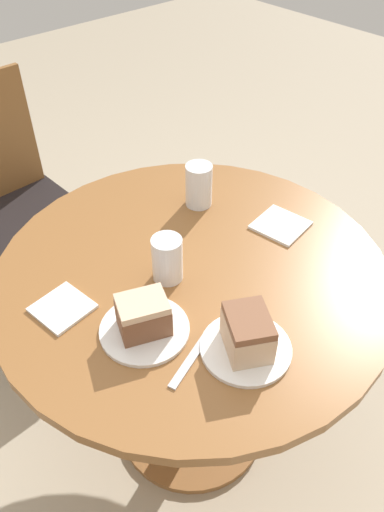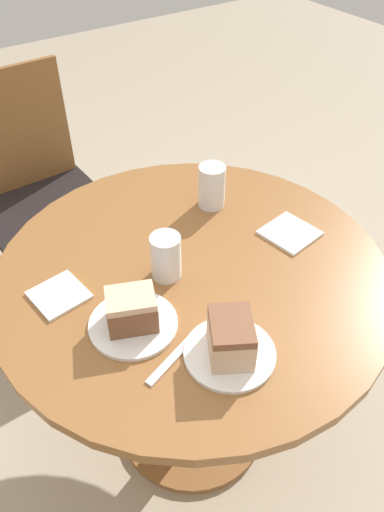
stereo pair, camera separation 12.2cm
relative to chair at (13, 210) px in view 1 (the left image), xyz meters
name	(u,v)px [view 1 (the left image)]	position (x,y,z in m)	size (l,w,h in m)	color
ground_plane	(192,422)	(0.11, -0.86, -0.50)	(8.00, 8.00, 0.00)	tan
table	(192,314)	(0.11, -0.86, 0.07)	(0.99, 0.99, 0.74)	brown
chair	(13,210)	(0.00, 0.00, 0.00)	(0.47, 0.49, 0.94)	brown
plate_near	(246,348)	(0.03, -1.13, 0.25)	(0.20, 0.20, 0.01)	white
plate_far	(145,329)	(-0.10, -0.95, 0.25)	(0.20, 0.20, 0.01)	white
cake_slice_near	(248,333)	(0.03, -1.13, 0.30)	(0.13, 0.14, 0.09)	beige
cake_slice_far	(143,315)	(-0.10, -0.95, 0.29)	(0.13, 0.12, 0.09)	brown
glass_lemonade	(167,261)	(0.05, -0.85, 0.29)	(0.07, 0.07, 0.12)	silver
glass_water	(199,187)	(0.31, -0.67, 0.30)	(0.08, 0.08, 0.13)	silver
napkin_stack	(281,225)	(0.40, -0.90, 0.25)	(0.15, 0.15, 0.01)	white
fork	(190,360)	(-0.08, -1.07, 0.24)	(0.15, 0.07, 0.00)	silver
napkin_side	(62,308)	(-0.20, -0.77, 0.25)	(0.13, 0.13, 0.01)	white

